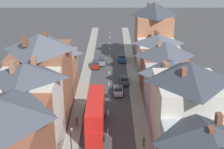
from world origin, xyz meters
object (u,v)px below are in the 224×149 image
object	(u,v)px
double_decker_bus_lead	(95,114)
car_near_silver	(88,111)
car_near_blue	(95,64)
car_parked_right_a	(121,57)
street_lamp	(71,148)
car_mid_black	(101,61)
pedestrian_mid_right	(143,141)
pedestrian_far_left	(76,121)
car_parked_left_b	(123,80)
car_far_grey	(117,90)

from	to	relation	value
double_decker_bus_lead	car_near_silver	bearing A→B (deg)	105.94
car_near_blue	car_parked_right_a	bearing A→B (deg)	36.81
double_decker_bus_lead	car_parked_right_a	world-z (taller)	double_decker_bus_lead
car_near_blue	street_lamp	size ratio (longest dim) A/B	0.77
car_mid_black	car_near_blue	bearing A→B (deg)	-121.16
pedestrian_mid_right	pedestrian_far_left	world-z (taller)	same
pedestrian_mid_right	car_parked_left_b	bearing A→B (deg)	94.90
pedestrian_far_left	car_far_grey	bearing A→B (deg)	60.60
double_decker_bus_lead	car_near_blue	size ratio (longest dim) A/B	2.56
car_near_blue	car_mid_black	distance (m)	2.51
car_near_blue	double_decker_bus_lead	bearing A→B (deg)	-87.25
car_parked_left_b	car_far_grey	world-z (taller)	car_far_grey
street_lamp	car_far_grey	bearing A→B (deg)	74.45
car_parked_left_b	street_lamp	size ratio (longest dim) A/B	0.80
double_decker_bus_lead	car_far_grey	distance (m)	13.29
car_near_silver	car_far_grey	bearing A→B (deg)	58.87
car_near_blue	pedestrian_far_left	world-z (taller)	pedestrian_far_left
car_parked_left_b	pedestrian_mid_right	distance (m)	22.35
car_far_grey	car_near_blue	bearing A→B (deg)	108.93
double_decker_bus_lead	street_lamp	distance (m)	9.45
double_decker_bus_lead	pedestrian_mid_right	bearing A→B (deg)	-33.26
car_near_silver	car_parked_left_b	size ratio (longest dim) A/B	0.97
car_mid_black	street_lamp	size ratio (longest dim) A/B	0.77
car_near_silver	car_mid_black	size ratio (longest dim) A/B	1.01
double_decker_bus_lead	street_lamp	size ratio (longest dim) A/B	1.96
double_decker_bus_lead	pedestrian_far_left	size ratio (longest dim) A/B	6.71
pedestrian_far_left	car_parked_right_a	bearing A→B (deg)	75.54
car_far_grey	street_lamp	size ratio (longest dim) A/B	0.70
double_decker_bus_lead	car_near_silver	xyz separation A→B (m)	(-1.29, 4.52, -2.00)
car_mid_black	car_far_grey	xyz separation A→B (m)	(3.60, -16.43, -0.04)
car_near_blue	street_lamp	distance (m)	36.13
car_mid_black	pedestrian_mid_right	distance (m)	34.22
car_parked_left_b	car_near_blue	bearing A→B (deg)	124.20
car_mid_black	car_parked_left_b	bearing A→B (deg)	-66.51
double_decker_bus_lead	pedestrian_mid_right	distance (m)	8.35
street_lamp	pedestrian_far_left	bearing A→B (deg)	93.11
car_parked_left_b	pedestrian_far_left	size ratio (longest dim) A/B	2.74
car_near_blue	pedestrian_mid_right	xyz separation A→B (m)	(8.11, -31.39, 0.18)
pedestrian_far_left	pedestrian_mid_right	bearing A→B (deg)	-28.86
car_near_silver	car_far_grey	xyz separation A→B (m)	(4.90, 8.11, -0.00)
car_near_blue	car_far_grey	world-z (taller)	car_near_blue
car_near_silver	pedestrian_far_left	bearing A→B (deg)	-115.29
car_far_grey	car_parked_left_b	bearing A→B (deg)	75.86
pedestrian_mid_right	pedestrian_far_left	bearing A→B (deg)	151.14
street_lamp	double_decker_bus_lead	bearing A→B (deg)	75.01
double_decker_bus_lead	car_near_silver	world-z (taller)	double_decker_bus_lead
car_parked_right_a	car_parked_left_b	xyz separation A→B (m)	(0.00, -13.76, -0.03)
car_mid_black	pedestrian_far_left	size ratio (longest dim) A/B	2.63
pedestrian_mid_right	street_lamp	size ratio (longest dim) A/B	0.29
car_near_blue	car_near_silver	world-z (taller)	car_near_blue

